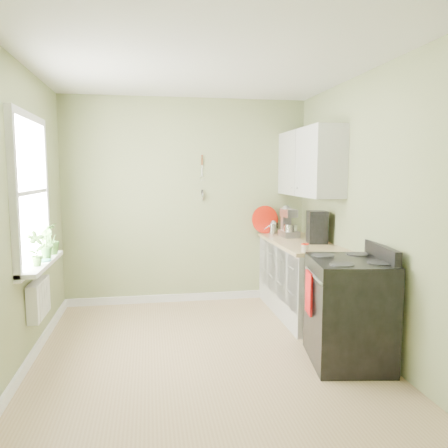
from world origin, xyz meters
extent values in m
cube|color=tan|center=(0.00, 0.00, -0.01)|extent=(3.20, 3.60, 0.02)
cube|color=white|center=(0.00, 0.00, 2.71)|extent=(3.20, 3.60, 0.02)
cube|color=#909968|center=(0.00, 1.81, 1.35)|extent=(3.20, 0.02, 2.70)
cube|color=#909968|center=(-1.61, 0.00, 1.35)|extent=(0.02, 3.60, 2.70)
cube|color=#909968|center=(1.61, 0.00, 1.35)|extent=(0.02, 3.60, 2.70)
cube|color=silver|center=(1.30, 1.00, 0.43)|extent=(0.60, 1.60, 0.87)
cube|color=tan|center=(1.29, 1.00, 0.89)|extent=(0.64, 1.60, 0.04)
cube|color=silver|center=(1.43, 1.10, 1.85)|extent=(0.35, 1.40, 0.80)
cube|color=white|center=(-1.59, 0.30, 1.55)|extent=(0.02, 1.00, 1.30)
cube|color=white|center=(-1.57, 0.30, 2.24)|extent=(0.06, 1.14, 0.07)
cube|color=white|center=(-1.57, 0.30, 0.86)|extent=(0.06, 1.14, 0.07)
cube|color=white|center=(-1.57, 0.30, 1.55)|extent=(0.04, 1.00, 0.04)
cube|color=white|center=(-1.51, 0.30, 0.88)|extent=(0.18, 1.14, 0.04)
cube|color=white|center=(-1.54, 0.25, 0.55)|extent=(0.12, 0.50, 0.35)
cylinder|color=tan|center=(0.20, 1.78, 1.88)|extent=(0.02, 0.02, 0.10)
cylinder|color=silver|center=(0.20, 1.78, 1.76)|extent=(0.01, 0.01, 0.16)
cylinder|color=silver|center=(0.20, 1.78, 1.42)|extent=(0.01, 0.14, 0.14)
cube|color=black|center=(1.27, -0.38, 0.46)|extent=(0.78, 0.88, 0.92)
cube|color=black|center=(1.27, -0.38, 0.94)|extent=(0.78, 0.88, 0.03)
cube|color=black|center=(1.57, -0.38, 1.01)|extent=(0.19, 0.78, 0.14)
cylinder|color=#B2B2B7|center=(0.93, -0.38, 0.82)|extent=(0.13, 0.63, 0.02)
cube|color=#A21213|center=(0.93, -0.27, 0.64)|extent=(0.06, 0.23, 0.39)
cube|color=#B2B2B7|center=(1.27, 1.35, 0.95)|extent=(0.21, 0.31, 0.08)
cube|color=#B2B2B7|center=(1.27, 1.48, 1.09)|extent=(0.12, 0.08, 0.22)
cube|color=#B2B2B7|center=(1.27, 1.37, 1.22)|extent=(0.15, 0.30, 0.10)
sphere|color=#B2B2B7|center=(1.27, 1.48, 1.25)|extent=(0.12, 0.12, 0.12)
cylinder|color=silver|center=(1.27, 1.29, 1.01)|extent=(0.17, 0.17, 0.14)
cylinder|color=silver|center=(1.15, 1.66, 0.98)|extent=(0.11, 0.11, 0.14)
cone|color=silver|center=(1.15, 1.66, 1.07)|extent=(0.11, 0.11, 0.04)
cylinder|color=silver|center=(1.07, 1.66, 1.01)|extent=(0.10, 0.02, 0.08)
cube|color=black|center=(1.43, 0.82, 1.10)|extent=(0.25, 0.27, 0.38)
cylinder|color=black|center=(1.40, 0.82, 0.99)|extent=(0.12, 0.12, 0.13)
cylinder|color=red|center=(1.05, 1.72, 1.10)|extent=(0.38, 0.12, 0.38)
cylinder|color=#B2A892|center=(1.10, 0.30, 0.95)|extent=(0.07, 0.07, 0.07)
cylinder|color=red|center=(1.10, 0.30, 0.99)|extent=(0.08, 0.08, 0.01)
imported|color=#3A6726|center=(-1.50, 0.08, 1.06)|extent=(0.20, 0.19, 0.32)
imported|color=#3A6726|center=(-1.50, 0.44, 1.04)|extent=(0.19, 0.20, 0.29)
imported|color=#3A6726|center=(-1.50, 0.67, 1.06)|extent=(0.21, 0.21, 0.32)
camera|label=1|loc=(-0.50, -3.98, 1.73)|focal=35.00mm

